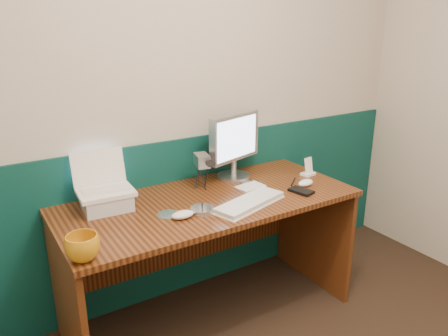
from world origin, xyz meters
TOP-DOWN VIEW (x-y plane):
  - back_wall at (0.00, 1.75)m, footprint 3.50×0.04m
  - wainscot at (0.00, 1.74)m, footprint 3.48×0.02m
  - desk at (0.03, 1.38)m, footprint 1.60×0.70m
  - laptop_riser at (-0.48, 1.54)m, footprint 0.25×0.21m
  - laptop at (-0.48, 1.54)m, footprint 0.28×0.22m
  - monitor at (0.33, 1.60)m, footprint 0.41×0.22m
  - keyboard at (0.17, 1.20)m, footprint 0.44×0.25m
  - mouse_right at (0.61, 1.26)m, footprint 0.12×0.08m
  - mouse_left at (-0.20, 1.24)m, footprint 0.12×0.07m
  - mug at (-0.71, 1.11)m, footprint 0.18×0.18m
  - camcorder at (0.08, 1.54)m, footprint 0.11×0.14m
  - cd_spindle at (-0.08, 1.25)m, footprint 0.12×0.12m
  - cd_loose_a at (-0.24, 1.32)m, footprint 0.11×0.11m
  - cd_loose_b at (0.36, 1.44)m, footprint 0.12×0.12m
  - pen at (0.58, 1.34)m, footprint 0.11×0.09m
  - papers at (0.32, 1.41)m, footprint 0.17×0.13m
  - dock at (0.74, 1.39)m, footprint 0.09×0.07m
  - music_player at (0.74, 1.39)m, footprint 0.06×0.04m
  - pda at (0.51, 1.19)m, footprint 0.11×0.15m

SIDE VIEW (x-z plane):
  - desk at x=0.03m, z-range 0.00..0.75m
  - wainscot at x=0.00m, z-range 0.00..1.00m
  - cd_loose_a at x=-0.24m, z-range 0.75..0.75m
  - cd_loose_b at x=0.36m, z-range 0.75..0.75m
  - papers at x=0.32m, z-range 0.75..0.75m
  - pen at x=0.58m, z-range 0.75..0.76m
  - dock at x=0.74m, z-range 0.75..0.77m
  - pda at x=0.51m, z-range 0.75..0.77m
  - keyboard at x=0.17m, z-range 0.75..0.77m
  - cd_spindle at x=-0.08m, z-range 0.75..0.78m
  - mouse_right at x=0.61m, z-range 0.75..0.79m
  - mouse_left at x=-0.20m, z-range 0.75..0.79m
  - laptop_riser at x=-0.48m, z-range 0.75..0.83m
  - mug at x=-0.71m, z-range 0.75..0.86m
  - music_player at x=0.74m, z-range 0.77..0.86m
  - camcorder at x=0.08m, z-range 0.75..0.93m
  - laptop at x=-0.48m, z-range 0.83..1.06m
  - monitor at x=0.33m, z-range 0.75..1.14m
  - back_wall at x=0.00m, z-range 0.00..2.50m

